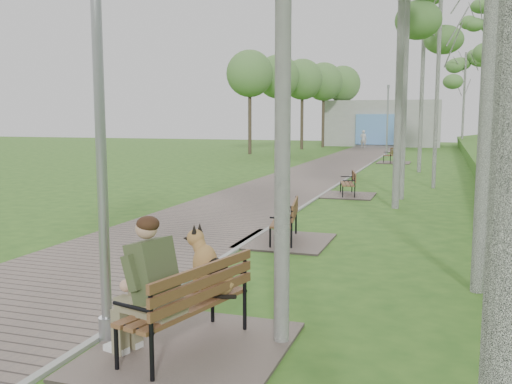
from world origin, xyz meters
TOP-DOWN VIEW (x-y plane):
  - walkway at (-1.75, 21.50)m, footprint 3.50×67.00m
  - kerb at (0.00, 21.50)m, footprint 0.10×67.00m
  - building_north at (-1.50, 50.97)m, footprint 10.00×5.20m
  - bench_main at (1.05, 3.94)m, footprint 2.05×2.28m
  - bench_second at (0.67, 9.64)m, footprint 1.77×1.96m
  - bench_third at (0.82, 16.93)m, footprint 1.61×1.79m
  - bench_far at (1.10, 31.24)m, footprint 1.78×1.98m
  - lamp_post_near at (0.14, 3.95)m, footprint 0.19×0.19m
  - lamp_post_second at (0.10, 11.76)m, footprint 0.21×0.21m
  - lamp_post_third at (0.24, 36.46)m, footprint 0.18×0.18m
  - lamp_post_far at (0.17, 49.62)m, footprint 0.22×0.22m
  - pedestrian_near at (-2.50, 45.86)m, footprint 0.59×0.43m
  - birch_far_c at (5.65, 33.51)m, footprint 2.28×2.28m
  - birch_distant_b at (5.22, 48.63)m, footprint 2.59×2.59m

SIDE VIEW (x-z plane):
  - walkway at x=-1.75m, z-range 0.00..0.04m
  - kerb at x=0.00m, z-range 0.00..0.05m
  - bench_third at x=0.82m, z-range -0.31..0.67m
  - bench_second at x=0.67m, z-range -0.34..0.74m
  - bench_far at x=1.10m, z-range -0.34..0.75m
  - bench_main at x=1.05m, z-range -0.39..1.40m
  - pedestrian_near at x=-2.50m, z-range 0.00..1.50m
  - building_north at x=-1.50m, z-range -0.01..3.99m
  - lamp_post_third at x=0.24m, z-range -0.15..4.45m
  - lamp_post_near at x=0.14m, z-range -0.16..4.85m
  - lamp_post_second at x=0.10m, z-range -0.18..5.17m
  - lamp_post_far at x=0.17m, z-range -0.19..5.53m
  - birch_distant_b at x=5.22m, z-range 2.30..10.37m
  - birch_far_c at x=5.65m, z-range 2.63..11.85m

